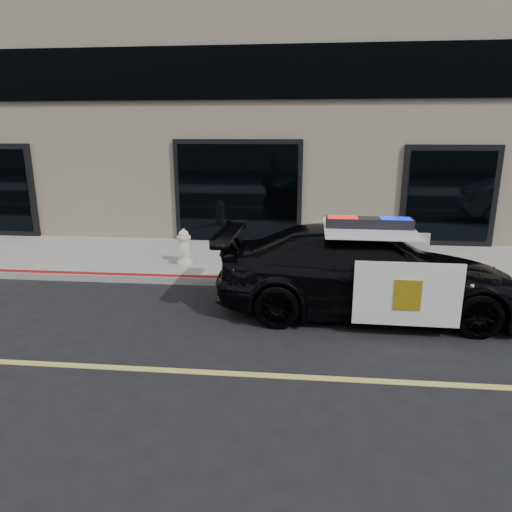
# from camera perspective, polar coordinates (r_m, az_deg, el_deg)

# --- Properties ---
(ground) EXTENTS (120.00, 120.00, 0.00)m
(ground) POSITION_cam_1_polar(r_m,az_deg,el_deg) (6.10, -1.84, -14.58)
(ground) COLOR black
(ground) RESTS_ON ground
(sidewalk_n) EXTENTS (60.00, 3.50, 0.15)m
(sidewalk_n) POSITION_cam_1_polar(r_m,az_deg,el_deg) (10.93, 1.77, -0.55)
(sidewalk_n) COLOR gray
(sidewalk_n) RESTS_ON ground
(building_n) EXTENTS (60.00, 7.00, 12.00)m
(building_n) POSITION_cam_1_polar(r_m,az_deg,el_deg) (16.05, 3.42, 25.76)
(building_n) COLOR #756856
(building_n) RESTS_ON ground
(police_car) EXTENTS (2.44, 5.17, 1.67)m
(police_car) POSITION_cam_1_polar(r_m,az_deg,el_deg) (8.03, 13.57, -1.77)
(police_car) COLOR black
(police_car) RESTS_ON ground
(fire_hydrant) EXTENTS (0.36, 0.50, 0.80)m
(fire_hydrant) POSITION_cam_1_polar(r_m,az_deg,el_deg) (10.43, -9.00, 1.06)
(fire_hydrant) COLOR silver
(fire_hydrant) RESTS_ON sidewalk_n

